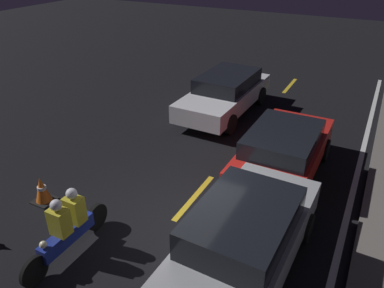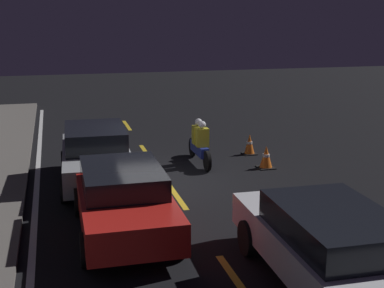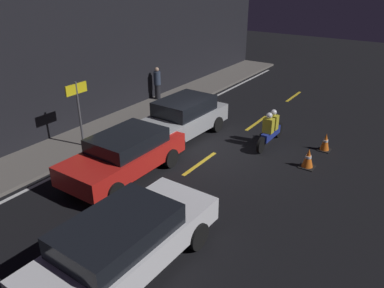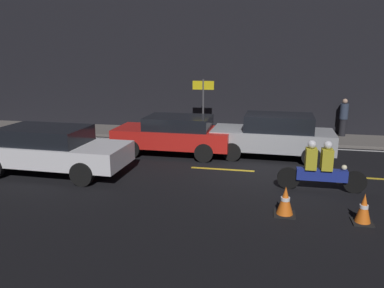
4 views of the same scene
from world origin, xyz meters
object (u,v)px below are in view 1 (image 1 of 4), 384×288
(motorcycle, at_px, (68,226))
(taxi_red, at_px, (283,150))
(sedan_white, at_px, (225,92))
(hatchback_silver, at_px, (245,236))
(traffic_cone_near, at_px, (42,190))

(motorcycle, bearing_deg, taxi_red, 147.79)
(taxi_red, bearing_deg, motorcycle, 148.43)
(sedan_white, relative_size, motorcycle, 2.02)
(sedan_white, distance_m, motorcycle, 7.79)
(taxi_red, relative_size, motorcycle, 1.83)
(taxi_red, bearing_deg, hatchback_silver, -175.32)
(sedan_white, xyz_separation_m, traffic_cone_near, (6.86, -1.74, -0.44))
(taxi_red, height_order, traffic_cone_near, taxi_red)
(hatchback_silver, xyz_separation_m, traffic_cone_near, (0.24, -4.94, -0.47))
(hatchback_silver, relative_size, traffic_cone_near, 6.27)
(hatchback_silver, height_order, motorcycle, hatchback_silver)
(traffic_cone_near, bearing_deg, hatchback_silver, 92.76)
(sedan_white, height_order, motorcycle, sedan_white)
(sedan_white, bearing_deg, hatchback_silver, 27.00)
(sedan_white, xyz_separation_m, taxi_red, (3.12, 2.94, -0.02))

